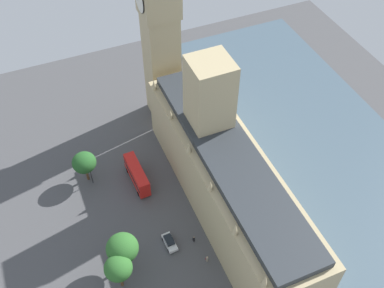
{
  "coord_description": "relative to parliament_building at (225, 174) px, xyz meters",
  "views": [
    {
      "loc": [
        27.23,
        50.25,
        83.04
      ],
      "look_at": [
        1.0,
        -11.85,
        9.39
      ],
      "focal_mm": 42.83,
      "sensor_mm": 36.0,
      "label": 1
    }
  ],
  "objects": [
    {
      "name": "ground_plane",
      "position": [
        1.99,
        1.38,
        -9.47
      ],
      "size": [
        132.26,
        132.26,
        0.0
      ],
      "primitive_type": "plane",
      "color": "#4C4C4F"
    },
    {
      "name": "pedestrian_leading",
      "position": [
        9.19,
        11.91,
        -8.73
      ],
      "size": [
        0.69,
        0.64,
        1.65
      ],
      "rotation": [
        0.0,
        0.0,
        4.16
      ],
      "color": "gray",
      "rests_on": "ground"
    },
    {
      "name": "street_lamp_opposite_hall",
      "position": [
        25.14,
        -16.14,
        -5.01
      ],
      "size": [
        0.56,
        0.56,
        6.39
      ],
      "color": "black",
      "rests_on": "ground"
    },
    {
      "name": "car_white_under_trees",
      "position": [
        14.7,
        5.48,
        -8.58
      ],
      "size": [
        2.14,
        4.57,
        1.74
      ],
      "rotation": [
        0.0,
        0.0,
        0.04
      ],
      "color": "silver",
      "rests_on": "ground"
    },
    {
      "name": "parliament_building",
      "position": [
        0.0,
        0.0,
        0.0
      ],
      "size": [
        14.08,
        56.14,
        31.97
      ],
      "color": "tan",
      "rests_on": "ground"
    },
    {
      "name": "clock_tower",
      "position": [
        1.51,
        -32.51,
        17.88
      ],
      "size": [
        8.27,
        8.27,
        52.9
      ],
      "color": "tan",
      "rests_on": "ground"
    },
    {
      "name": "double_decker_bus_midblock",
      "position": [
        15.6,
        -12.41,
        -6.83
      ],
      "size": [
        2.97,
        10.59,
        4.75
      ],
      "rotation": [
        0.0,
        0.0,
        0.04
      ],
      "color": "red",
      "rests_on": "ground"
    },
    {
      "name": "plane_tree_kerbside",
      "position": [
        24.39,
        6.79,
        -2.38
      ],
      "size": [
        6.16,
        6.16,
        9.74
      ],
      "color": "brown",
      "rests_on": "ground"
    },
    {
      "name": "plane_tree_corner",
      "position": [
        25.84,
        -17.62,
        -3.65
      ],
      "size": [
        5.37,
        5.37,
        8.13
      ],
      "color": "brown",
      "rests_on": "ground"
    },
    {
      "name": "river_thames",
      "position": [
        -30.07,
        1.38,
        -9.34
      ],
      "size": [
        38.13,
        119.03,
        0.25
      ],
      "primitive_type": "cube",
      "color": "#475B6B",
      "rests_on": "ground"
    },
    {
      "name": "plane_tree_far_end",
      "position": [
        26.24,
        10.2,
        -2.75
      ],
      "size": [
        5.26,
        5.26,
        9.0
      ],
      "color": "brown",
      "rests_on": "ground"
    },
    {
      "name": "pedestrian_trailing",
      "position": [
        9.84,
        6.69,
        -8.8
      ],
      "size": [
        0.62,
        0.55,
        1.49
      ],
      "rotation": [
        0.0,
        0.0,
        4.31
      ],
      "color": "black",
      "rests_on": "ground"
    }
  ]
}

